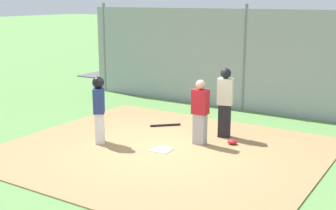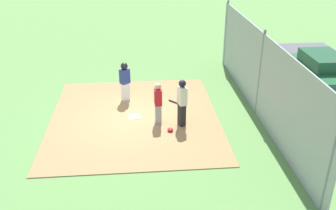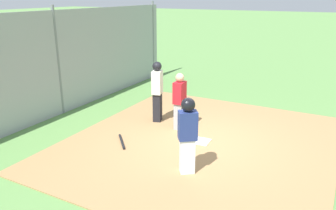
% 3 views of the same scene
% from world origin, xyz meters
% --- Properties ---
extents(ground_plane, '(140.00, 140.00, 0.00)m').
position_xyz_m(ground_plane, '(0.00, 0.00, 0.00)').
color(ground_plane, '#5B8947').
extents(dirt_infield, '(7.20, 6.40, 0.03)m').
position_xyz_m(dirt_infield, '(0.00, 0.00, 0.01)').
color(dirt_infield, '#9E774C').
rests_on(dirt_infield, ground_plane).
extents(home_plate, '(0.46, 0.46, 0.02)m').
position_xyz_m(home_plate, '(0.00, 0.00, 0.04)').
color(home_plate, white).
rests_on(home_plate, dirt_infield).
extents(catcher, '(0.39, 0.28, 1.60)m').
position_xyz_m(catcher, '(-0.53, -0.89, 0.86)').
color(catcher, '#9E9EA3').
rests_on(catcher, dirt_infield).
extents(umpire, '(0.44, 0.35, 1.79)m').
position_xyz_m(umpire, '(-0.78, -1.74, 0.98)').
color(umpire, black).
rests_on(umpire, dirt_infield).
extents(runner, '(0.43, 0.46, 1.66)m').
position_xyz_m(runner, '(1.59, 0.35, 0.98)').
color(runner, silver).
rests_on(runner, dirt_infield).
extents(baseball_bat, '(0.67, 0.63, 0.06)m').
position_xyz_m(baseball_bat, '(1.03, -1.75, 0.06)').
color(baseball_bat, black).
rests_on(baseball_bat, dirt_infield).
extents(catcher_mask, '(0.24, 0.20, 0.12)m').
position_xyz_m(catcher_mask, '(-1.22, -1.27, 0.09)').
color(catcher_mask, '#B21923').
rests_on(catcher_mask, dirt_infield).
extents(backstop_fence, '(12.00, 0.10, 3.35)m').
position_xyz_m(backstop_fence, '(0.00, -4.81, 1.60)').
color(backstop_fence, '#93999E').
rests_on(backstop_fence, ground_plane).
extents(parked_car_blue, '(4.27, 2.03, 1.28)m').
position_xyz_m(parked_car_blue, '(-6.14, -9.23, 0.61)').
color(parked_car_blue, '#28428C').
rests_on(parked_car_blue, parking_lot).
extents(parked_car_white, '(4.38, 2.27, 1.28)m').
position_xyz_m(parked_car_white, '(-3.38, -8.79, 0.61)').
color(parked_car_white, silver).
rests_on(parked_car_white, parking_lot).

